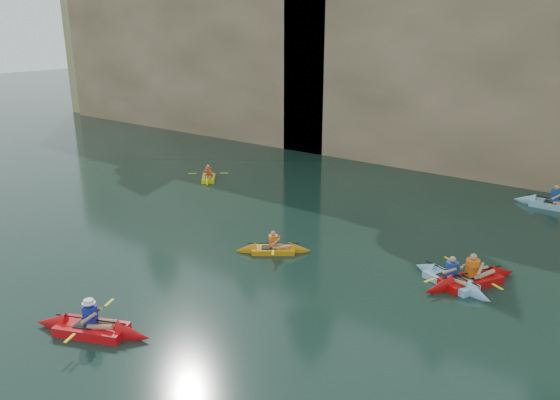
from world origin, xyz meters
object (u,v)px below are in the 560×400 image
Objects in this scene: main_kayaker at (92,328)px; kayaker_orange at (273,249)px; kayaker_ltblue_near at (451,280)px; kayaker_red_far at (471,280)px.

kayaker_orange is (0.61, 7.28, -0.04)m from main_kayaker.
kayaker_ltblue_near reaches higher than kayaker_orange.
main_kayaker is 11.61m from kayaker_red_far.
kayaker_ltblue_near is at bearing 29.14° from main_kayaker.
kayaker_orange is 0.73× the size of kayaker_red_far.
main_kayaker reaches higher than kayaker_orange.
kayaker_red_far is (6.65, 1.79, 0.03)m from kayaker_orange.
kayaker_orange is at bearing 134.40° from kayaker_red_far.
kayaker_orange is 6.29m from kayaker_ltblue_near.
kayaker_red_far reaches higher than kayaker_ltblue_near.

